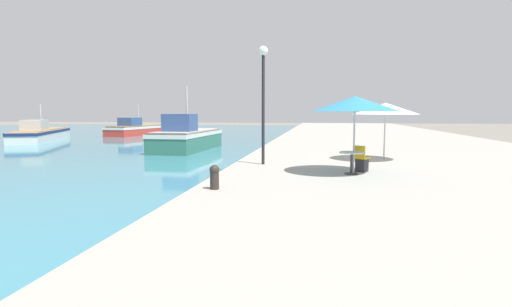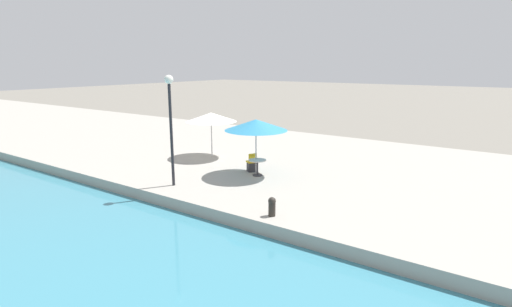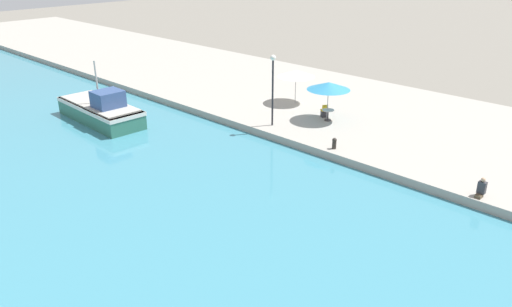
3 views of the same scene
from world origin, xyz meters
name	(u,v)px [view 2 (image 2 of 3)]	position (x,y,z in m)	size (l,w,h in m)	color
quay_promenade	(98,133)	(8.00, 37.00, 0.25)	(16.00, 90.00, 0.50)	#A39E93
cafe_umbrella_pink	(256,125)	(4.51, 19.60, 2.82)	(2.84, 2.84, 2.56)	#B7B7B7
cafe_umbrella_white	(211,117)	(6.10, 23.65, 2.69)	(2.75, 2.75, 2.43)	#B7B7B7
cafe_table	(257,164)	(4.43, 19.47, 1.04)	(0.80, 0.80, 0.74)	#333338
cafe_chair_left	(251,165)	(4.82, 20.08, 0.83)	(0.57, 0.58, 0.91)	#2D2D33
mooring_bollard	(272,206)	(0.65, 16.26, 0.85)	(0.26, 0.26, 0.65)	#2D2823
lamppost	(170,112)	(1.20, 21.52, 3.60)	(0.36, 0.36, 4.56)	#232328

